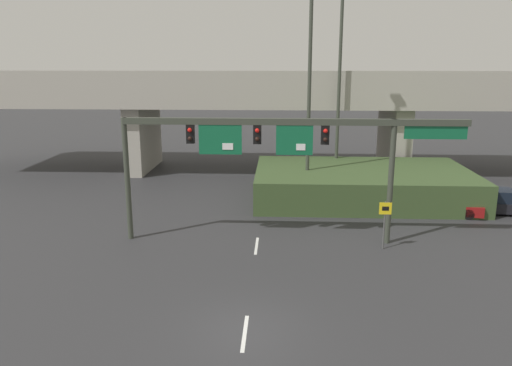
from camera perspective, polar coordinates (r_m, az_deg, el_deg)
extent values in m
plane|color=#2D2D30|center=(18.27, -1.22, -16.25)|extent=(160.00, 160.00, 0.00)
cube|color=silver|center=(17.98, -1.29, -16.76)|extent=(0.14, 2.40, 0.01)
cube|color=silver|center=(25.52, 0.06, -7.18)|extent=(0.14, 2.40, 0.01)
cube|color=silver|center=(33.45, 0.76, -2.05)|extent=(0.14, 2.40, 0.01)
cube|color=silver|center=(41.55, 1.19, 1.11)|extent=(0.14, 2.40, 0.01)
cylinder|color=#383D33|center=(26.47, -14.49, 0.37)|extent=(0.28, 0.28, 6.38)
cylinder|color=#383D33|center=(25.88, 15.13, 0.02)|extent=(0.28, 0.28, 6.38)
cube|color=#383D33|center=(24.75, 4.38, 6.99)|extent=(17.02, 0.32, 0.32)
cube|color=black|center=(25.23, -7.50, 5.59)|extent=(0.40, 0.28, 0.95)
sphere|color=red|center=(25.03, -7.59, 6.02)|extent=(0.22, 0.22, 0.22)
sphere|color=black|center=(25.09, -7.56, 5.05)|extent=(0.22, 0.22, 0.22)
cube|color=black|center=(24.85, 0.15, 5.58)|extent=(0.40, 0.28, 0.95)
sphere|color=red|center=(24.65, 0.13, 6.02)|extent=(0.22, 0.22, 0.22)
sphere|color=black|center=(24.71, 0.13, 5.04)|extent=(0.22, 0.22, 0.22)
cube|color=black|center=(24.92, 7.90, 5.48)|extent=(0.40, 0.28, 0.95)
sphere|color=red|center=(24.72, 7.95, 5.91)|extent=(0.22, 0.22, 0.22)
sphere|color=black|center=(24.78, 7.92, 4.93)|extent=(0.22, 0.22, 0.22)
cube|color=#115B38|center=(24.95, -4.10, 4.97)|extent=(2.15, 0.08, 1.48)
cube|color=white|center=(24.91, -3.25, 4.19)|extent=(0.54, 0.03, 0.33)
cube|color=#115B38|center=(24.77, 4.42, 4.90)|extent=(1.82, 0.08, 1.48)
cube|color=white|center=(24.79, 5.14, 4.11)|extent=(0.45, 0.03, 0.33)
cube|color=#115B38|center=(25.86, 19.85, 5.44)|extent=(3.02, 0.07, 0.64)
cylinder|color=#4C4C4C|center=(25.51, 14.44, -4.71)|extent=(0.08, 0.08, 2.47)
cube|color=yellow|center=(25.21, 14.58, -2.84)|extent=(0.60, 0.03, 0.60)
cube|color=black|center=(25.19, 14.58, -2.85)|extent=(0.33, 0.01, 0.21)
cylinder|color=#383D33|center=(37.26, 9.46, 10.49)|extent=(0.24, 0.24, 14.20)
cylinder|color=#383D33|center=(32.75, 6.13, 11.61)|extent=(0.24, 0.24, 15.85)
cube|color=#A39E93|center=(41.95, 1.28, 10.24)|extent=(49.88, 8.75, 1.99)
cube|color=#A39E93|center=(37.71, 1.12, 12.03)|extent=(49.88, 0.40, 0.90)
cube|color=#A39E93|center=(43.93, -12.76, 5.13)|extent=(1.40, 7.00, 5.53)
cube|color=#A39E93|center=(43.37, 15.45, 4.86)|extent=(1.40, 7.00, 5.53)
cube|color=#384C28|center=(34.57, 12.00, -0.09)|extent=(14.29, 8.96, 2.04)
cube|color=maroon|center=(32.63, 20.60, -2.51)|extent=(4.75, 2.80, 0.62)
cube|color=black|center=(32.45, 20.39, -1.36)|extent=(2.63, 2.13, 0.72)
cylinder|color=black|center=(33.59, 22.83, -2.53)|extent=(0.67, 0.36, 0.64)
cylinder|color=black|center=(32.06, 23.13, -3.31)|extent=(0.67, 0.36, 0.64)
cylinder|color=black|center=(33.35, 18.13, -2.23)|extent=(0.67, 0.36, 0.64)
cylinder|color=black|center=(31.81, 18.20, -3.00)|extent=(0.67, 0.36, 0.64)
cube|color=black|center=(34.12, 25.52, -2.31)|extent=(4.94, 2.34, 0.61)
cube|color=black|center=(33.90, 25.33, -1.22)|extent=(2.65, 1.89, 0.71)
cylinder|color=black|center=(34.50, 22.81, -2.11)|extent=(0.66, 0.30, 0.64)
cylinder|color=black|center=(33.05, 23.38, -2.84)|extent=(0.66, 0.30, 0.64)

